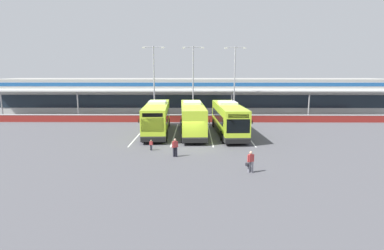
{
  "coord_description": "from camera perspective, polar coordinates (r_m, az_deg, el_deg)",
  "views": [
    {
      "loc": [
        0.25,
        -29.52,
        7.37
      ],
      "look_at": [
        -0.03,
        3.0,
        1.6
      ],
      "focal_mm": 28.51,
      "sensor_mm": 36.0,
      "label": 1
    }
  ],
  "objects": [
    {
      "name": "bay_stripe_centre",
      "position": [
        36.77,
        9.95,
        -1.65
      ],
      "size": [
        0.14,
        13.0,
        0.01
      ],
      "primitive_type": "cube",
      "color": "silver",
      "rests_on": "ground"
    },
    {
      "name": "lamp_post_east",
      "position": [
        47.2,
        7.96,
        8.65
      ],
      "size": [
        3.24,
        0.28,
        11.0
      ],
      "color": "#9E9EA3",
      "rests_on": "ground"
    },
    {
      "name": "pedestrian_in_dark_coat",
      "position": [
        26.55,
        -3.2,
        -4.12
      ],
      "size": [
        0.51,
        0.35,
        1.62
      ],
      "color": "black",
      "rests_on": "ground"
    },
    {
      "name": "bay_stripe_west",
      "position": [
        36.35,
        -3.23,
        -1.65
      ],
      "size": [
        0.14,
        13.0,
        0.01
      ],
      "primitive_type": "cube",
      "color": "silver",
      "rests_on": "ground"
    },
    {
      "name": "bay_stripe_far_west",
      "position": [
        36.86,
        -9.76,
        -1.61
      ],
      "size": [
        0.14,
        13.0,
        0.01
      ],
      "primitive_type": "cube",
      "color": "silver",
      "rests_on": "ground"
    },
    {
      "name": "lamp_post_west",
      "position": [
        46.14,
        -7.15,
        8.64
      ],
      "size": [
        3.24,
        0.28,
        11.0
      ],
      "color": "#9E9EA3",
      "rests_on": "ground"
    },
    {
      "name": "coach_bus_centre",
      "position": [
        35.99,
        6.83,
        1.07
      ],
      "size": [
        3.38,
        12.26,
        3.78
      ],
      "color": "#B7DB2D",
      "rests_on": "ground"
    },
    {
      "name": "lamp_post_centre",
      "position": [
        46.3,
        0.21,
        8.72
      ],
      "size": [
        3.24,
        0.28,
        11.0
      ],
      "color": "#9E9EA3",
      "rests_on": "ground"
    },
    {
      "name": "terminal_building",
      "position": [
        56.59,
        0.23,
        5.64
      ],
      "size": [
        70.0,
        13.0,
        6.0
      ],
      "color": "#B7B7B2",
      "rests_on": "ground"
    },
    {
      "name": "pedestrian_with_handbag",
      "position": [
        22.83,
        10.87,
        -6.69
      ],
      "size": [
        0.65,
        0.43,
        1.62
      ],
      "color": "slate",
      "rests_on": "ground"
    },
    {
      "name": "ground_plane",
      "position": [
        30.42,
        0.0,
        -3.96
      ],
      "size": [
        200.0,
        200.0,
        0.0
      ],
      "primitive_type": "plane",
      "color": "#4C4C51"
    },
    {
      "name": "coach_bus_leftmost",
      "position": [
        36.65,
        -6.56,
        1.23
      ],
      "size": [
        3.38,
        12.26,
        3.78
      ],
      "color": "#B7DB2D",
      "rests_on": "ground"
    },
    {
      "name": "bay_stripe_mid_west",
      "position": [
        36.32,
        3.4,
        -1.66
      ],
      "size": [
        0.14,
        13.0,
        0.01
      ],
      "primitive_type": "cube",
      "color": "silver",
      "rests_on": "ground"
    },
    {
      "name": "coach_bus_left_centre",
      "position": [
        36.0,
        0.07,
        1.14
      ],
      "size": [
        3.38,
        12.26,
        3.78
      ],
      "color": "#B7DB2D",
      "rests_on": "ground"
    },
    {
      "name": "red_barrier_wall",
      "position": [
        44.54,
        0.16,
        1.26
      ],
      "size": [
        60.0,
        0.4,
        1.1
      ],
      "color": "maroon",
      "rests_on": "ground"
    },
    {
      "name": "pedestrian_child",
      "position": [
        28.95,
        -7.66,
        -3.67
      ],
      "size": [
        0.33,
        0.2,
        1.0
      ],
      "color": "black",
      "rests_on": "ground"
    }
  ]
}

